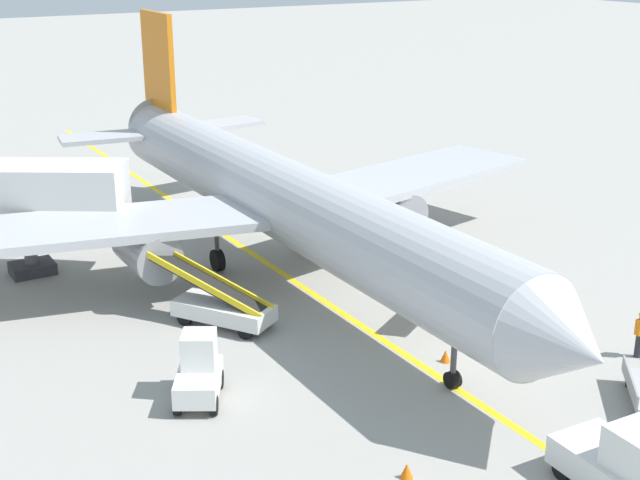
{
  "coord_description": "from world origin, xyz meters",
  "views": [
    {
      "loc": [
        -17.55,
        -20.84,
        13.68
      ],
      "look_at": [
        -0.76,
        7.06,
        2.5
      ],
      "focal_mm": 49.26,
      "sensor_mm": 36.0,
      "label": 1
    }
  ],
  "objects": [
    {
      "name": "ground_plane",
      "position": [
        0.0,
        0.0,
        0.0
      ],
      "size": [
        300.0,
        300.0,
        0.0
      ],
      "primitive_type": "plane",
      "color": "#9E9B93"
    },
    {
      "name": "taxi_line_yellow",
      "position": [
        -0.76,
        5.0,
        0.0
      ],
      "size": [
        1.22,
        80.0,
        0.01
      ],
      "primitive_type": "cube",
      "rotation": [
        0.0,
        0.0,
        -0.01
      ],
      "color": "yellow",
      "rests_on": "ground"
    },
    {
      "name": "airliner",
      "position": [
        -0.76,
        10.61,
        3.42
      ],
      "size": [
        28.61,
        35.23,
        10.1
      ],
      "color": "#B2B5BA",
      "rests_on": "ground"
    },
    {
      "name": "pushback_tug",
      "position": [
        -0.88,
        -8.43,
        0.99
      ],
      "size": [
        2.04,
        3.67,
        2.2
      ],
      "color": "silver",
      "rests_on": "ground"
    },
    {
      "name": "baggage_tug_near_wing",
      "position": [
        -8.15,
        2.12,
        0.93
      ],
      "size": [
        2.34,
        2.73,
        2.1
      ],
      "color": "silver",
      "rests_on": "ground"
    },
    {
      "name": "belt_loader_forward_hold",
      "position": [
        -5.21,
        6.84,
        0.78
      ],
      "size": [
        3.72,
        4.9,
        2.59
      ],
      "color": "silver",
      "rests_on": "ground"
    },
    {
      "name": "belt_loader_aft_hold",
      "position": [
        3.22,
        3.63,
        0.78
      ],
      "size": [
        4.41,
        4.43,
        2.59
      ],
      "color": "silver",
      "rests_on": "ground"
    },
    {
      "name": "ground_crew_marshaller",
      "position": [
        5.99,
        -3.03,
        0.91
      ],
      "size": [
        0.36,
        0.24,
        1.7
      ],
      "color": "#26262D",
      "rests_on": "ground"
    },
    {
      "name": "safety_cone_nose_left",
      "position": [
        0.05,
        0.1,
        0.22
      ],
      "size": [
        0.36,
        0.36,
        0.44
      ],
      "primitive_type": "cone",
      "color": "orange",
      "rests_on": "ground"
    },
    {
      "name": "safety_cone_nose_right",
      "position": [
        -5.15,
        -4.75,
        0.22
      ],
      "size": [
        0.36,
        0.36,
        0.44
      ],
      "primitive_type": "cone",
      "color": "orange",
      "rests_on": "ground"
    }
  ]
}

